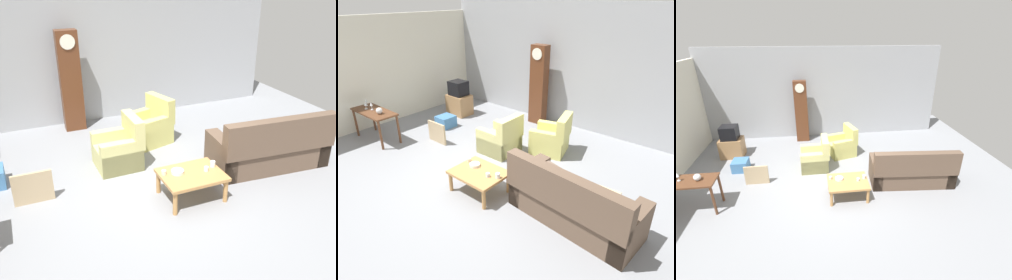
{
  "view_description": "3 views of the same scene",
  "coord_description": "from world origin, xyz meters",
  "views": [
    {
      "loc": [
        -2.03,
        -4.8,
        3.3
      ],
      "look_at": [
        0.23,
        0.37,
        0.69
      ],
      "focal_mm": 40.02,
      "sensor_mm": 36.0,
      "label": 1
    },
    {
      "loc": [
        3.7,
        -3.64,
        3.32
      ],
      "look_at": [
        0.25,
        0.45,
        0.74
      ],
      "focal_mm": 32.34,
      "sensor_mm": 36.0,
      "label": 2
    },
    {
      "loc": [
        -0.44,
        -5.2,
        3.7
      ],
      "look_at": [
        0.37,
        0.85,
        0.94
      ],
      "focal_mm": 26.13,
      "sensor_mm": 36.0,
      "label": 3
    }
  ],
  "objects": [
    {
      "name": "ground_plane",
      "position": [
        0.0,
        0.0,
        0.0
      ],
      "size": [
        10.4,
        10.4,
        0.0
      ],
      "primitive_type": "plane",
      "color": "gray"
    },
    {
      "name": "garage_door_wall",
      "position": [
        0.0,
        3.6,
        1.6
      ],
      "size": [
        8.4,
        0.16,
        3.2
      ],
      "primitive_type": "cube",
      "color": "#9EA0A5",
      "rests_on": "ground_plane"
    },
    {
      "name": "pegboard_wall_left",
      "position": [
        -4.2,
        0.4,
        1.44
      ],
      "size": [
        0.12,
        6.4,
        2.88
      ],
      "primitive_type": "cube",
      "color": "silver",
      "rests_on": "ground_plane"
    },
    {
      "name": "couch_floral",
      "position": [
        2.02,
        -0.04,
        0.35
      ],
      "size": [
        2.17,
        1.05,
        1.04
      ],
      "color": "brown",
      "rests_on": "ground_plane"
    },
    {
      "name": "armchair_olive_near",
      "position": [
        -0.42,
        1.07,
        0.31
      ],
      "size": [
        0.8,
        0.77,
        0.92
      ],
      "color": "#CCC67A",
      "rests_on": "ground_plane"
    },
    {
      "name": "armchair_olive_far",
      "position": [
        0.46,
        1.84,
        0.31
      ],
      "size": [
        0.97,
        0.95,
        0.92
      ],
      "color": "#D2CC6E",
      "rests_on": "ground_plane"
    },
    {
      "name": "coffee_table_wood",
      "position": [
        0.3,
        -0.37,
        0.36
      ],
      "size": [
        0.96,
        0.76,
        0.42
      ],
      "color": "#B27F47",
      "rests_on": "ground_plane"
    },
    {
      "name": "console_table_dark",
      "position": [
        -3.25,
        -0.41,
        0.65
      ],
      "size": [
        1.3,
        0.56,
        0.76
      ],
      "color": "#56331E",
      "rests_on": "ground_plane"
    },
    {
      "name": "grandfather_clock",
      "position": [
        -0.84,
        3.14,
        1.08
      ],
      "size": [
        0.44,
        0.3,
        2.16
      ],
      "color": "#562D19",
      "rests_on": "ground_plane"
    },
    {
      "name": "tv_stand_cabinet",
      "position": [
        -3.02,
        2.14,
        0.3
      ],
      "size": [
        0.68,
        0.52,
        0.6
      ],
      "primitive_type": "cube",
      "color": "#997047",
      "rests_on": "ground_plane"
    },
    {
      "name": "tv_crt",
      "position": [
        -3.02,
        2.14,
        0.81
      ],
      "size": [
        0.48,
        0.44,
        0.42
      ],
      "primitive_type": "cube",
      "color": "black",
      "rests_on": "tv_stand_cabinet"
    },
    {
      "name": "framed_picture_leaning",
      "position": [
        -1.97,
        0.45,
        0.26
      ],
      "size": [
        0.6,
        0.05,
        0.52
      ],
      "primitive_type": "cube",
      "color": "tan",
      "rests_on": "ground_plane"
    },
    {
      "name": "storage_box_blue",
      "position": [
        -2.58,
        1.22,
        0.16
      ],
      "size": [
        0.42,
        0.44,
        0.31
      ],
      "primitive_type": "cube",
      "color": "teal",
      "rests_on": "ground_plane"
    },
    {
      "name": "glass_dome_cloche",
      "position": [
        -2.96,
        -0.41,
        0.83
      ],
      "size": [
        0.15,
        0.15,
        0.15
      ],
      "primitive_type": "sphere",
      "color": "silver",
      "rests_on": "console_table_dark"
    },
    {
      "name": "cup_white_porcelain",
      "position": [
        0.7,
        -0.31,
        0.47
      ],
      "size": [
        0.08,
        0.08,
        0.09
      ],
      "primitive_type": "cylinder",
      "color": "white",
      "rests_on": "coffee_table_wood"
    },
    {
      "name": "cup_blue_rimmed",
      "position": [
        0.54,
        -0.39,
        0.46
      ],
      "size": [
        0.07,
        0.07,
        0.07
      ],
      "primitive_type": "cylinder",
      "color": "silver",
      "rests_on": "coffee_table_wood"
    },
    {
      "name": "cup_cream_tall",
      "position": [
        -0.11,
        -0.23,
        0.46
      ],
      "size": [
        0.08,
        0.08,
        0.07
      ],
      "primitive_type": "cylinder",
      "color": "beige",
      "rests_on": "coffee_table_wood"
    },
    {
      "name": "bowl_white_stacked",
      "position": [
        0.1,
        -0.28,
        0.45
      ],
      "size": [
        0.2,
        0.2,
        0.05
      ],
      "primitive_type": "cylinder",
      "color": "white",
      "rests_on": "coffee_table_wood"
    },
    {
      "name": "wine_glass_tall",
      "position": [
        -3.74,
        -0.32,
        0.88
      ],
      "size": [
        0.06,
        0.06,
        0.19
      ],
      "color": "silver",
      "rests_on": "console_table_dark"
    },
    {
      "name": "wine_glass_mid",
      "position": [
        -3.52,
        -0.46,
        0.87
      ],
      "size": [
        0.08,
        0.08,
        0.18
      ],
      "color": "silver",
      "rests_on": "console_table_dark"
    },
    {
      "name": "wine_glass_short",
      "position": [
        -3.35,
        -0.39,
        0.89
      ],
      "size": [
        0.07,
        0.07,
        0.2
      ],
      "color": "silver",
      "rests_on": "console_table_dark"
    }
  ]
}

